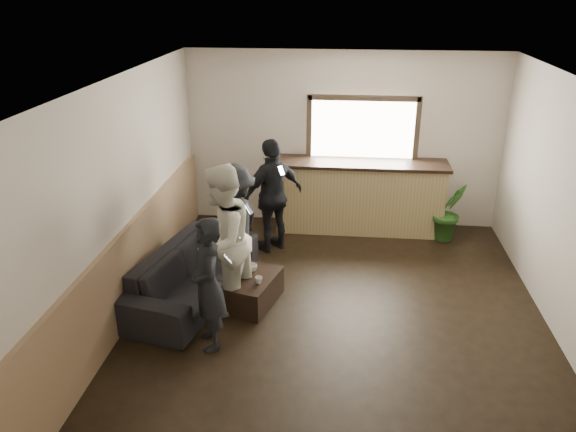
# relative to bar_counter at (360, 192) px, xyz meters

# --- Properties ---
(ground) EXTENTS (5.00, 6.00, 0.01)m
(ground) POSITION_rel_bar_counter_xyz_m (-0.30, -2.70, -0.64)
(ground) COLOR black
(room_shell) EXTENTS (5.01, 6.01, 2.80)m
(room_shell) POSITION_rel_bar_counter_xyz_m (-1.04, -2.70, 0.83)
(room_shell) COLOR silver
(room_shell) RESTS_ON ground
(bar_counter) EXTENTS (2.70, 0.68, 2.13)m
(bar_counter) POSITION_rel_bar_counter_xyz_m (0.00, 0.00, 0.00)
(bar_counter) COLOR #A28A58
(bar_counter) RESTS_ON ground
(sofa) EXTENTS (1.35, 2.40, 0.66)m
(sofa) POSITION_rel_bar_counter_xyz_m (-2.11, -2.35, -0.31)
(sofa) COLOR black
(sofa) RESTS_ON ground
(coffee_table) EXTENTS (0.66, 0.91, 0.36)m
(coffee_table) POSITION_rel_bar_counter_xyz_m (-1.31, -2.45, -0.46)
(coffee_table) COLOR black
(coffee_table) RESTS_ON ground
(cup_a) EXTENTS (0.16, 0.16, 0.09)m
(cup_a) POSITION_rel_bar_counter_xyz_m (-1.37, -2.28, -0.23)
(cup_a) COLOR silver
(cup_a) RESTS_ON coffee_table
(cup_b) EXTENTS (0.12, 0.12, 0.09)m
(cup_b) POSITION_rel_bar_counter_xyz_m (-1.24, -2.58, -0.23)
(cup_b) COLOR silver
(cup_b) RESTS_ON coffee_table
(potted_plant) EXTENTS (0.63, 0.57, 0.93)m
(potted_plant) POSITION_rel_bar_counter_xyz_m (1.38, -0.26, -0.17)
(potted_plant) COLOR #2D6623
(potted_plant) RESTS_ON ground
(person_a) EXTENTS (0.54, 0.65, 1.52)m
(person_a) POSITION_rel_bar_counter_xyz_m (-1.66, -3.35, 0.12)
(person_a) COLOR black
(person_a) RESTS_ON ground
(person_b) EXTENTS (0.93, 1.06, 1.85)m
(person_b) POSITION_rel_bar_counter_xyz_m (-1.66, -2.61, 0.29)
(person_b) COLOR silver
(person_b) RESTS_ON ground
(person_c) EXTENTS (0.89, 1.18, 1.63)m
(person_c) POSITION_rel_bar_counter_xyz_m (-1.66, -1.88, 0.17)
(person_c) COLOR black
(person_c) RESTS_ON ground
(person_d) EXTENTS (1.03, 0.97, 1.71)m
(person_d) POSITION_rel_bar_counter_xyz_m (-1.28, -0.87, 0.21)
(person_d) COLOR black
(person_d) RESTS_ON ground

